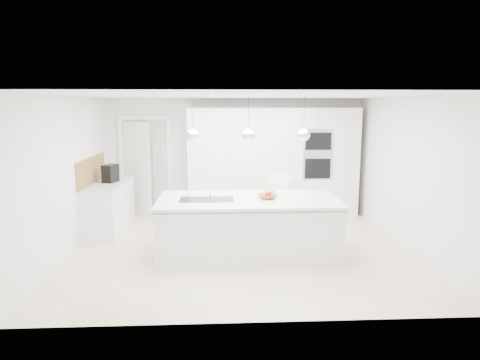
{
  "coord_description": "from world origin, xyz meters",
  "views": [
    {
      "loc": [
        -0.36,
        -6.83,
        2.34
      ],
      "look_at": [
        0.0,
        0.3,
        1.1
      ],
      "focal_mm": 32.0,
      "sensor_mm": 36.0,
      "label": 1
    }
  ],
  "objects_px": {
    "bar_stool_right": "(293,210)",
    "fruit_bowl": "(267,196)",
    "espresso_machine": "(110,173)",
    "island_base": "(248,228)",
    "bar_stool_left": "(280,207)"
  },
  "relations": [
    {
      "from": "bar_stool_right",
      "to": "island_base",
      "type": "bearing_deg",
      "value": -156.95
    },
    {
      "from": "island_base",
      "to": "bar_stool_right",
      "type": "xyz_separation_m",
      "value": [
        0.88,
        0.92,
        0.06
      ]
    },
    {
      "from": "fruit_bowl",
      "to": "bar_stool_left",
      "type": "height_order",
      "value": "bar_stool_left"
    },
    {
      "from": "espresso_machine",
      "to": "bar_stool_right",
      "type": "xyz_separation_m",
      "value": [
        3.41,
        -0.72,
        -0.58
      ]
    },
    {
      "from": "espresso_machine",
      "to": "bar_stool_left",
      "type": "distance_m",
      "value": 3.3
    },
    {
      "from": "island_base",
      "to": "fruit_bowl",
      "type": "height_order",
      "value": "fruit_bowl"
    },
    {
      "from": "island_base",
      "to": "espresso_machine",
      "type": "distance_m",
      "value": 3.08
    },
    {
      "from": "fruit_bowl",
      "to": "bar_stool_right",
      "type": "distance_m",
      "value": 1.16
    },
    {
      "from": "bar_stool_right",
      "to": "espresso_machine",
      "type": "bearing_deg",
      "value": 144.85
    },
    {
      "from": "fruit_bowl",
      "to": "espresso_machine",
      "type": "height_order",
      "value": "espresso_machine"
    },
    {
      "from": "bar_stool_right",
      "to": "fruit_bowl",
      "type": "bearing_deg",
      "value": -145.88
    },
    {
      "from": "fruit_bowl",
      "to": "bar_stool_right",
      "type": "relative_size",
      "value": 0.3
    },
    {
      "from": "bar_stool_left",
      "to": "espresso_machine",
      "type": "bearing_deg",
      "value": -170.43
    },
    {
      "from": "fruit_bowl",
      "to": "espresso_machine",
      "type": "relative_size",
      "value": 0.87
    },
    {
      "from": "island_base",
      "to": "fruit_bowl",
      "type": "bearing_deg",
      "value": 3.05
    }
  ]
}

